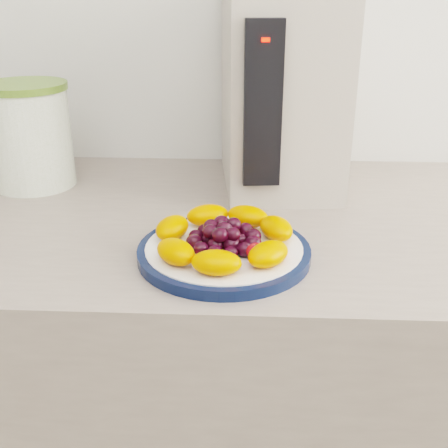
{
  "coord_description": "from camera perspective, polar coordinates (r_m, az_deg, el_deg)",
  "views": [
    {
      "loc": [
        0.08,
        0.36,
        1.25
      ],
      "look_at": [
        0.05,
        1.05,
        0.95
      ],
      "focal_mm": 45.0,
      "sensor_mm": 36.0,
      "label": 1
    }
  ],
  "objects": [
    {
      "name": "counter",
      "position": [
        1.17,
        -2.23,
        -19.78
      ],
      "size": [
        3.5,
        0.6,
        0.9
      ],
      "primitive_type": "cube",
      "color": "gray",
      "rests_on": "floor"
    },
    {
      "name": "plate_rim",
      "position": [
        0.77,
        -0.0,
        -2.9
      ],
      "size": [
        0.24,
        0.24,
        0.01
      ],
      "primitive_type": "cylinder",
      "color": "#0B193B",
      "rests_on": "counter"
    },
    {
      "name": "canister",
      "position": [
        1.08,
        -19.07,
        8.19
      ],
      "size": [
        0.16,
        0.16,
        0.17
      ],
      "primitive_type": "cylinder",
      "rotation": [
        0.0,
        0.0,
        0.14
      ],
      "color": "#526D23",
      "rests_on": "counter"
    },
    {
      "name": "appliance_panel",
      "position": [
        0.87,
        3.96,
        11.9
      ],
      "size": [
        0.06,
        0.03,
        0.25
      ],
      "primitive_type": "cube",
      "rotation": [
        0.0,
        0.0,
        0.1
      ],
      "color": "black",
      "rests_on": "appliance_body"
    },
    {
      "name": "canister_lid",
      "position": [
        1.06,
        -19.75,
        13.03
      ],
      "size": [
        0.17,
        0.17,
        0.01
      ],
      "primitive_type": "cylinder",
      "rotation": [
        0.0,
        0.0,
        0.14
      ],
      "color": "olive",
      "rests_on": "canister"
    },
    {
      "name": "cabinet_face",
      "position": [
        1.19,
        -2.21,
        -20.83
      ],
      "size": [
        3.48,
        0.58,
        0.84
      ],
      "primitive_type": "cube",
      "color": "#82634C",
      "rests_on": "floor"
    },
    {
      "name": "plate_face",
      "position": [
        0.77,
        -0.0,
        -2.83
      ],
      "size": [
        0.22,
        0.22,
        0.02
      ],
      "primitive_type": "cylinder",
      "color": "white",
      "rests_on": "counter"
    },
    {
      "name": "appliance_led",
      "position": [
        0.85,
        4.24,
        18.16
      ],
      "size": [
        0.01,
        0.01,
        0.01
      ],
      "primitive_type": "cube",
      "rotation": [
        0.0,
        0.0,
        0.1
      ],
      "color": "#FF0C05",
      "rests_on": "appliance_panel"
    },
    {
      "name": "fruit_plate",
      "position": [
        0.76,
        0.16,
        -1.25
      ],
      "size": [
        0.21,
        0.2,
        0.04
      ],
      "color": "#FF6C00",
      "rests_on": "plate_face"
    },
    {
      "name": "appliance_body",
      "position": [
        1.02,
        5.78,
        13.25
      ],
      "size": [
        0.22,
        0.29,
        0.34
      ],
      "primitive_type": "cube",
      "rotation": [
        0.0,
        0.0,
        0.1
      ],
      "color": "#AFA599",
      "rests_on": "counter"
    }
  ]
}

